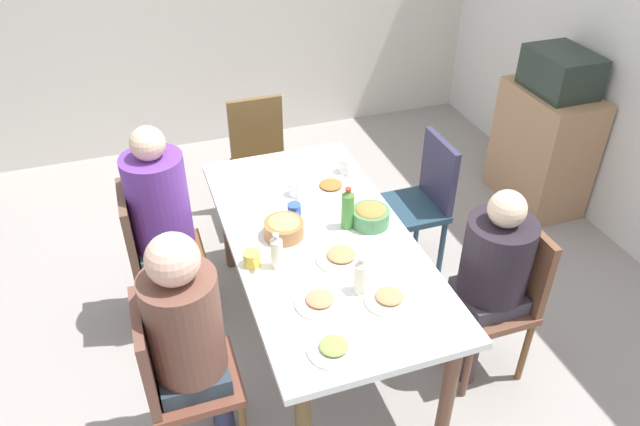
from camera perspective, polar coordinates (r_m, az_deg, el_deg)
ground_plane at (r=3.59m, az=-0.00°, el=-11.63°), size 6.20×6.20×0.00m
dining_table at (r=3.14m, az=-0.00°, el=-3.47°), size 1.83×0.90×0.74m
chair_0 at (r=3.49m, az=-15.56°, el=-3.46°), size 0.40×0.40×0.90m
person_0 at (r=3.34m, az=-14.71°, el=0.10°), size 0.32×0.32×1.27m
chair_1 at (r=3.84m, az=9.59°, el=1.47°), size 0.40×0.40×0.90m
chair_2 at (r=2.82m, az=-13.59°, el=-14.63°), size 0.40×0.40×0.90m
person_2 at (r=2.64m, az=-12.39°, el=-10.81°), size 0.32×0.32×1.26m
chair_3 at (r=3.25m, az=16.84°, el=-7.11°), size 0.40×0.40×0.90m
person_3 at (r=3.09m, az=16.01°, el=-5.05°), size 0.34×0.34×1.14m
chair_4 at (r=4.26m, az=-5.63°, el=5.43°), size 0.40×0.40×0.90m
plate_0 at (r=2.74m, az=6.57°, el=-8.00°), size 0.23×0.23×0.04m
plate_1 at (r=3.45m, az=1.04°, el=2.53°), size 0.24×0.24×0.04m
plate_2 at (r=2.52m, az=1.31°, el=-12.64°), size 0.22×0.22×0.04m
plate_3 at (r=2.71m, az=-0.00°, el=-8.30°), size 0.23×0.23×0.04m
plate_4 at (r=2.95m, az=2.04°, el=-4.11°), size 0.26×0.26×0.04m
bowl_0 at (r=3.07m, az=-3.45°, el=-1.38°), size 0.21×0.21×0.10m
bowl_1 at (r=3.16m, az=4.81°, el=-0.24°), size 0.20×0.20×0.11m
cup_0 at (r=3.22m, az=-2.43°, el=0.25°), size 0.11×0.07×0.07m
cup_1 at (r=3.59m, az=2.48°, el=4.53°), size 0.12×0.08×0.09m
cup_2 at (r=2.91m, az=-6.45°, el=-4.33°), size 0.12×0.08×0.07m
cup_3 at (r=3.39m, az=-2.20°, el=2.36°), size 0.12×0.09×0.09m
bottle_0 at (r=2.86m, az=-4.12°, el=-3.66°), size 0.06×0.06×0.19m
bottle_1 at (r=2.72m, az=3.90°, el=-5.95°), size 0.07×0.07×0.20m
bottle_2 at (r=3.10m, az=2.64°, el=0.39°), size 0.07×0.07×0.24m
side_cabinet at (r=4.75m, az=20.30°, el=5.80°), size 0.70×0.44×0.90m
microwave at (r=4.51m, az=21.84°, el=12.30°), size 0.48×0.36×0.28m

